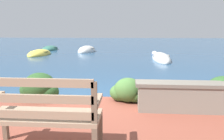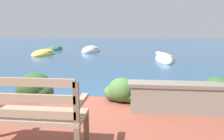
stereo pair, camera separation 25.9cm
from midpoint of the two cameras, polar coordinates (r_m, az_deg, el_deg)
name	(u,v)px [view 2 (the right image)]	position (r m, az deg, el deg)	size (l,w,h in m)	color
ground_plane	(90,106)	(4.84, -4.20, -9.35)	(80.00, 80.00, 0.00)	navy
park_bench	(28,112)	(2.70, -18.55, -10.42)	(1.32, 0.48, 0.93)	brown
stone_wall	(192,98)	(4.09, 21.79, -6.73)	(2.20, 0.39, 0.52)	gray
hedge_clump_left	(35,88)	(4.74, -18.11, -4.40)	(0.83, 0.60, 0.57)	#284C23
hedge_clump_centre	(122,91)	(4.37, 4.21, -5.61)	(0.71, 0.51, 0.48)	#426B33
hedge_clump_right	(218,94)	(4.55, 27.38, -5.64)	(0.84, 0.61, 0.57)	#2D5628
rowboat_nearest	(164,59)	(12.34, 14.00, 2.81)	(0.93, 3.38, 0.67)	silver
rowboat_mid	(43,54)	(15.21, -17.00, 4.07)	(1.18, 2.65, 0.64)	#DBC64C
rowboat_far	(91,51)	(16.52, -5.15, 5.00)	(1.44, 2.56, 0.81)	silver
rowboat_outer	(55,49)	(18.81, -14.35, 5.34)	(1.25, 2.26, 0.61)	#336B5B
mooring_buoy	(158,54)	(14.68, 12.46, 4.10)	(0.42, 0.42, 0.38)	white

